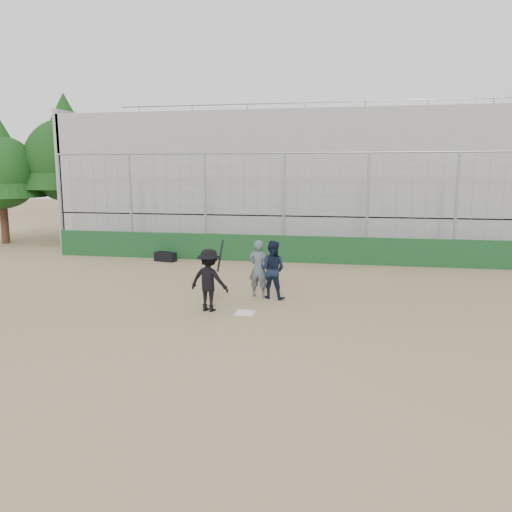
% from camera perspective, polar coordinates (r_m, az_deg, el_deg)
% --- Properties ---
extents(ground, '(90.00, 90.00, 0.00)m').
position_cam_1_polar(ground, '(11.95, -1.24, -6.55)').
color(ground, brown).
rests_on(ground, ground).
extents(home_plate, '(0.44, 0.44, 0.02)m').
position_cam_1_polar(home_plate, '(11.94, -1.24, -6.50)').
color(home_plate, white).
rests_on(home_plate, ground).
extents(backstop, '(18.10, 0.25, 4.04)m').
position_cam_1_polar(backstop, '(18.54, 3.17, 2.25)').
color(backstop, '#123B1A').
rests_on(backstop, ground).
extents(bleachers, '(20.25, 6.70, 6.98)m').
position_cam_1_polar(bleachers, '(23.31, 4.80, 8.59)').
color(bleachers, gray).
rests_on(bleachers, ground).
extents(tree_left, '(4.48, 4.48, 7.00)m').
position_cam_1_polar(tree_left, '(25.95, -20.85, 11.34)').
color(tree_left, '#3A2415').
rests_on(tree_left, ground).
extents(tree_right, '(3.84, 3.84, 6.00)m').
position_cam_1_polar(tree_right, '(26.10, -27.26, 9.51)').
color(tree_right, '#331F12').
rests_on(tree_right, ground).
extents(batter_at_plate, '(1.07, 0.81, 1.69)m').
position_cam_1_polar(batter_at_plate, '(12.04, -5.39, -2.74)').
color(batter_at_plate, black).
rests_on(batter_at_plate, ground).
extents(catcher_crouched, '(0.90, 0.79, 1.06)m').
position_cam_1_polar(catcher_crouched, '(13.19, 1.86, -2.64)').
color(catcher_crouched, black).
rests_on(catcher_crouched, ground).
extents(umpire, '(0.61, 0.44, 1.39)m').
position_cam_1_polar(umpire, '(13.33, 0.29, -1.78)').
color(umpire, '#4A535D').
rests_on(umpire, ground).
extents(equipment_bag, '(0.87, 0.53, 0.39)m').
position_cam_1_polar(equipment_bag, '(19.04, -10.31, -0.07)').
color(equipment_bag, black).
rests_on(equipment_bag, ground).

